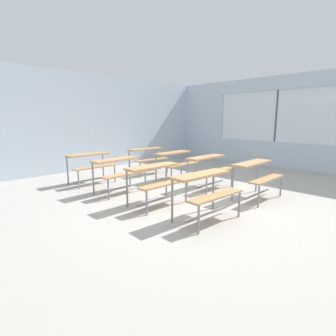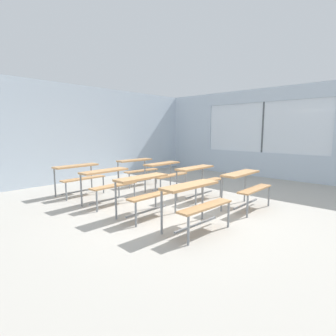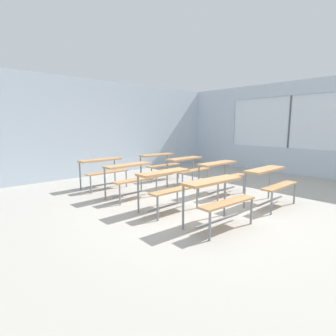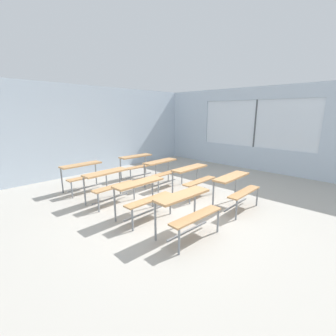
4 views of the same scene
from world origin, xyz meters
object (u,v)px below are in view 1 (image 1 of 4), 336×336
at_px(desk_bench_r1c0, 156,176).
at_px(desk_bench_r2c0, 119,167).
at_px(desk_bench_r3c0, 91,161).
at_px(desk_bench_r3c1, 148,155).
at_px(desk_bench_r0c0, 206,186).
at_px(desk_bench_r2c1, 176,159).
at_px(desk_bench_r0c1, 257,171).
at_px(desk_bench_r1c1, 210,164).

bearing_deg(desk_bench_r1c0, desk_bench_r2c0, 90.56).
height_order(desk_bench_r3c0, desk_bench_r3c1, same).
relative_size(desk_bench_r0c0, desk_bench_r2c1, 1.01).
bearing_deg(desk_bench_r2c0, desk_bench_r3c0, 88.20).
xyz_separation_m(desk_bench_r0c0, desk_bench_r3c1, (1.72, 3.46, 0.00)).
bearing_deg(desk_bench_r0c1, desk_bench_r2c0, 125.97).
bearing_deg(desk_bench_r3c0, desk_bench_r2c0, -90.05).
height_order(desk_bench_r0c0, desk_bench_r1c1, same).
relative_size(desk_bench_r0c1, desk_bench_r3c1, 0.98).
distance_m(desk_bench_r0c0, desk_bench_r1c1, 2.02).
xyz_separation_m(desk_bench_r2c1, desk_bench_r3c1, (0.01, 1.17, 0.00)).
bearing_deg(desk_bench_r0c0, desk_bench_r3c0, 94.51).
distance_m(desk_bench_r0c1, desk_bench_r2c0, 2.91).
bearing_deg(desk_bench_r0c0, desk_bench_r3c1, 66.57).
distance_m(desk_bench_r2c1, desk_bench_r3c0, 2.19).
xyz_separation_m(desk_bench_r1c1, desk_bench_r2c0, (-1.73, 1.16, 0.00)).
bearing_deg(desk_bench_r0c1, desk_bench_r3c0, 115.73).
height_order(desk_bench_r0c0, desk_bench_r0c1, same).
bearing_deg(desk_bench_r0c0, desk_bench_r2c1, 56.35).
bearing_deg(desk_bench_r1c0, desk_bench_r0c0, -87.21).
relative_size(desk_bench_r0c1, desk_bench_r3c0, 0.99).
xyz_separation_m(desk_bench_r1c0, desk_bench_r1c1, (1.72, 0.05, 0.00)).
bearing_deg(desk_bench_r1c0, desk_bench_r3c1, 52.75).
xyz_separation_m(desk_bench_r2c0, desk_bench_r2c1, (1.78, -0.03, 0.00)).
relative_size(desk_bench_r0c0, desk_bench_r2c0, 1.00).
bearing_deg(desk_bench_r3c0, desk_bench_r3c1, -3.49).
bearing_deg(desk_bench_r1c0, desk_bench_r0c1, -33.65).
relative_size(desk_bench_r0c1, desk_bench_r2c0, 0.98).
bearing_deg(desk_bench_r3c1, desk_bench_r1c0, -124.10).
bearing_deg(desk_bench_r2c0, desk_bench_r1c0, -92.08).
relative_size(desk_bench_r1c0, desk_bench_r2c0, 0.98).
height_order(desk_bench_r1c1, desk_bench_r2c1, same).
distance_m(desk_bench_r1c1, desk_bench_r2c0, 2.08).
bearing_deg(desk_bench_r3c0, desk_bench_r0c0, -89.53).
bearing_deg(desk_bench_r1c1, desk_bench_r2c0, 146.11).
height_order(desk_bench_r0c1, desk_bench_r3c1, same).
xyz_separation_m(desk_bench_r2c0, desk_bench_r3c0, (-0.02, 1.22, 0.00)).
xyz_separation_m(desk_bench_r1c0, desk_bench_r3c1, (1.78, 2.35, 0.00)).
bearing_deg(desk_bench_r1c1, desk_bench_r3c1, 88.44).
bearing_deg(desk_bench_r2c1, desk_bench_r2c0, 177.67).
bearing_deg(desk_bench_r1c0, desk_bench_r3c0, 90.70).
distance_m(desk_bench_r0c0, desk_bench_r0c1, 1.66).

